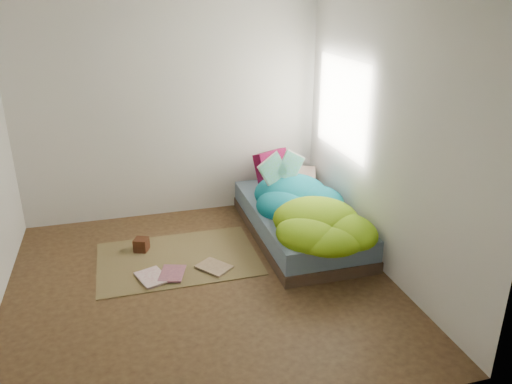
{
  "coord_description": "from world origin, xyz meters",
  "views": [
    {
      "loc": [
        -0.6,
        -3.97,
        2.53
      ],
      "look_at": [
        0.73,
        0.75,
        0.57
      ],
      "focal_mm": 35.0,
      "sensor_mm": 36.0,
      "label": 1
    }
  ],
  "objects_px": {
    "bed": "(299,222)",
    "floor_book_a": "(140,281)",
    "open_book": "(282,159)",
    "wooden_box": "(141,245)",
    "floor_book_b": "(160,274)",
    "pillow_magenta": "(273,169)"
  },
  "relations": [
    {
      "from": "bed",
      "to": "open_book",
      "type": "bearing_deg",
      "value": 114.47
    },
    {
      "from": "pillow_magenta",
      "to": "floor_book_b",
      "type": "height_order",
      "value": "pillow_magenta"
    },
    {
      "from": "bed",
      "to": "open_book",
      "type": "relative_size",
      "value": 4.15
    },
    {
      "from": "wooden_box",
      "to": "floor_book_b",
      "type": "bearing_deg",
      "value": -75.87
    },
    {
      "from": "floor_book_b",
      "to": "pillow_magenta",
      "type": "bearing_deg",
      "value": 56.05
    },
    {
      "from": "floor_book_a",
      "to": "floor_book_b",
      "type": "xyz_separation_m",
      "value": [
        0.2,
        0.08,
        0.0
      ]
    },
    {
      "from": "wooden_box",
      "to": "floor_book_b",
      "type": "height_order",
      "value": "wooden_box"
    },
    {
      "from": "pillow_magenta",
      "to": "open_book",
      "type": "relative_size",
      "value": 0.9
    },
    {
      "from": "open_book",
      "to": "wooden_box",
      "type": "xyz_separation_m",
      "value": [
        -1.6,
        -0.16,
        -0.75
      ]
    },
    {
      "from": "bed",
      "to": "floor_book_a",
      "type": "xyz_separation_m",
      "value": [
        -1.77,
        -0.54,
        -0.14
      ]
    },
    {
      "from": "floor_book_b",
      "to": "open_book",
      "type": "bearing_deg",
      "value": 44.05
    },
    {
      "from": "bed",
      "to": "floor_book_b",
      "type": "distance_m",
      "value": 1.65
    },
    {
      "from": "pillow_magenta",
      "to": "floor_book_b",
      "type": "distance_m",
      "value": 1.97
    },
    {
      "from": "open_book",
      "to": "wooden_box",
      "type": "bearing_deg",
      "value": 170.91
    },
    {
      "from": "bed",
      "to": "open_book",
      "type": "height_order",
      "value": "open_book"
    },
    {
      "from": "bed",
      "to": "floor_book_a",
      "type": "height_order",
      "value": "bed"
    },
    {
      "from": "bed",
      "to": "floor_book_a",
      "type": "relative_size",
      "value": 6.1
    },
    {
      "from": "open_book",
      "to": "wooden_box",
      "type": "distance_m",
      "value": 1.77
    },
    {
      "from": "open_book",
      "to": "floor_book_b",
      "type": "xyz_separation_m",
      "value": [
        -1.46,
        -0.71,
        -0.8
      ]
    },
    {
      "from": "bed",
      "to": "wooden_box",
      "type": "xyz_separation_m",
      "value": [
        -1.71,
        0.1,
        -0.09
      ]
    },
    {
      "from": "wooden_box",
      "to": "floor_book_b",
      "type": "distance_m",
      "value": 0.57
    },
    {
      "from": "bed",
      "to": "floor_book_b",
      "type": "relative_size",
      "value": 6.54
    }
  ]
}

